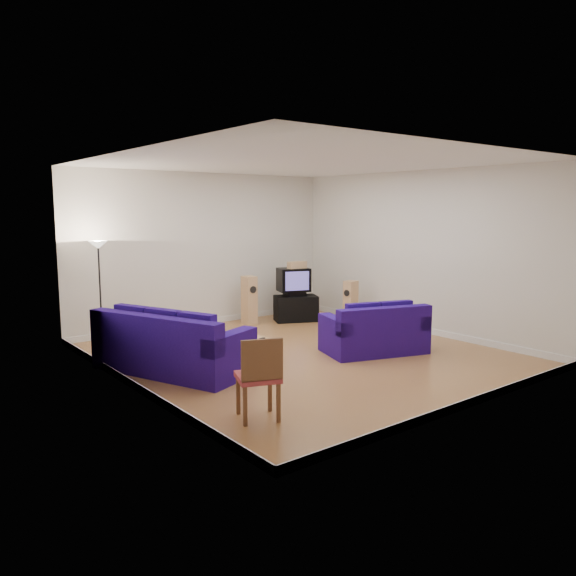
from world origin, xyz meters
TOP-DOWN VIEW (x-y plane):
  - room at (0.00, 0.00)m, footprint 6.01×6.51m
  - sofa_three_seat at (-2.23, 0.45)m, footprint 1.85×2.60m
  - sofa_loveseat at (1.07, -0.66)m, footprint 1.90×1.42m
  - coffee_table at (-1.13, 0.17)m, footprint 1.05×0.60m
  - bottle at (-1.42, 0.26)m, footprint 0.08×0.08m
  - tissue_box at (-1.15, 0.16)m, footprint 0.28×0.23m
  - red_canister at (-0.88, 0.29)m, footprint 0.12×0.12m
  - remote at (-0.79, 0.08)m, footprint 0.16×0.10m
  - tv_stand at (1.73, 2.33)m, footprint 1.05×0.85m
  - av_receiver at (1.72, 2.36)m, footprint 0.50×0.45m
  - television at (1.71, 2.39)m, footprint 0.79×0.68m
  - centre_speaker at (1.74, 2.30)m, footprint 0.43×0.18m
  - speaker_left at (0.75, 2.70)m, footprint 0.25×0.33m
  - speaker_right at (2.45, 1.36)m, footprint 0.32×0.26m
  - floor_lamp at (-2.45, 2.70)m, footprint 0.32×0.32m
  - dining_chair at (-2.29, -1.99)m, footprint 0.62×0.62m

SIDE VIEW (x-z plane):
  - tv_stand at x=1.73m, z-range 0.00..0.56m
  - coffee_table at x=-1.13m, z-range 0.13..0.50m
  - sofa_loveseat at x=1.07m, z-range -0.10..0.74m
  - sofa_three_seat at x=-2.23m, z-range -0.12..0.81m
  - remote at x=-0.79m, z-range 0.37..0.39m
  - tissue_box at x=-1.15m, z-range 0.37..0.47m
  - red_canister at x=-0.88m, z-range 0.37..0.50m
  - speaker_right at x=2.45m, z-range 0.00..0.93m
  - speaker_left at x=0.75m, z-range 0.00..1.03m
  - bottle at x=-1.42m, z-range 0.37..0.69m
  - dining_chair at x=-2.29m, z-range 0.06..1.06m
  - av_receiver at x=1.72m, z-range 0.56..0.66m
  - television at x=1.71m, z-range 0.66..1.17m
  - centre_speaker at x=1.74m, z-range 1.17..1.32m
  - room at x=0.00m, z-range -0.06..3.15m
  - floor_lamp at x=-2.45m, z-range 0.62..2.52m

